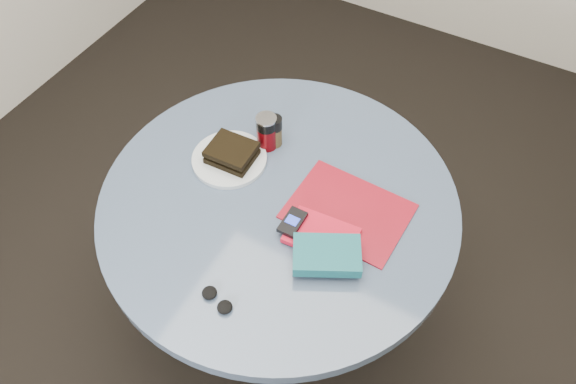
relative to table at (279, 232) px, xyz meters
The scene contains 11 objects.
ground 0.59m from the table, ahead, with size 4.00×4.00×0.00m, color black.
table is the anchor object (origin of this frame).
plate 0.26m from the table, 164.76° to the left, with size 0.22×0.22×0.01m, color silver.
sandwich 0.28m from the table, 163.23° to the left, with size 0.13×0.11×0.05m.
soda_can 0.30m from the table, 129.03° to the left, with size 0.07×0.07×0.11m.
pepper_grinder 0.30m from the table, 122.56° to the left, with size 0.05×0.05×0.10m.
magazine 0.26m from the table, 15.92° to the left, with size 0.31×0.24×0.01m, color maroon.
red_book 0.25m from the table, 19.75° to the right, with size 0.18×0.12×0.02m, color red.
novel 0.31m from the table, 29.82° to the right, with size 0.17×0.11×0.03m, color #13525B.
mp3_player 0.22m from the table, 39.73° to the right, with size 0.05×0.09×0.02m.
headphones 0.39m from the table, 85.91° to the right, with size 0.10×0.06×0.02m.
Camera 1 is at (0.48, -0.81, 1.99)m, focal length 35.00 mm.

